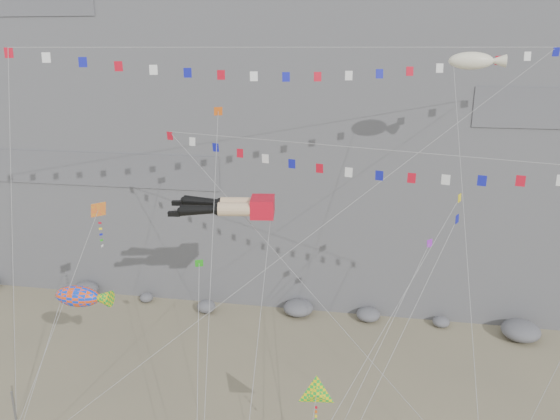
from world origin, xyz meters
name	(u,v)px	position (x,y,z in m)	size (l,w,h in m)	color
cliff	(322,19)	(0.00, 32.00, 25.00)	(80.00, 28.00, 50.00)	slate
talus_boulders	(298,308)	(0.00, 17.00, 0.60)	(60.00, 3.00, 1.20)	slate
legs_kite	(234,207)	(-2.52, 5.74, 12.92)	(7.25, 14.64, 18.71)	red
flag_banner_upper	(302,48)	(1.38, 7.44, 22.30)	(30.75, 15.76, 28.59)	red
flag_banner_lower	(365,149)	(5.34, 5.10, 16.90)	(26.06, 10.44, 19.69)	red
harlequin_kite	(98,211)	(-9.89, 2.73, 13.18)	(4.85, 7.13, 15.02)	#FB1B30
fish_windsock	(78,296)	(-10.75, 0.99, 8.43)	(4.27, 5.72, 10.05)	#FF470D
delta_kite	(316,395)	(3.58, -1.73, 5.43)	(2.14, 7.52, 8.97)	yellow
blimp_windsock	(471,62)	(11.39, 10.57, 21.47)	(3.79, 13.84, 25.21)	#F2EAC7
small_kite_a	(218,118)	(-3.87, 7.56, 18.11)	(3.11, 14.39, 23.12)	#D95512
small_kite_b	(427,249)	(9.23, 6.08, 10.81)	(7.14, 11.97, 17.13)	purple
small_kite_c	(199,269)	(-3.41, 1.37, 10.52)	(3.05, 10.17, 14.63)	#22A319
small_kite_d	(456,205)	(10.71, 6.65, 13.45)	(9.94, 13.23, 20.89)	yellow
small_kite_e	(454,226)	(10.27, 3.58, 13.14)	(7.41, 9.37, 17.44)	#1216A3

